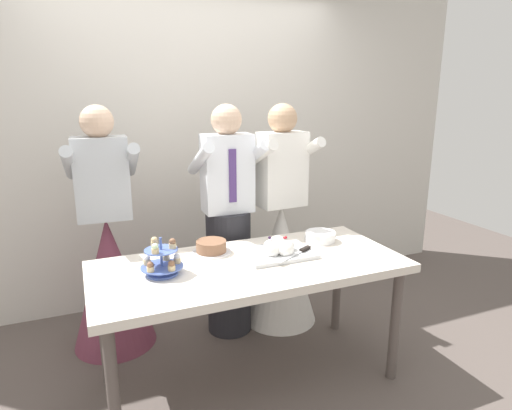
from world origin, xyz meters
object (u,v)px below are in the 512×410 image
at_px(person_bride, 280,248).
at_px(cupcake_stand, 162,261).
at_px(plate_stack, 320,236).
at_px(dessert_table, 250,275).
at_px(main_cake_tray, 278,249).
at_px(person_groom, 228,234).
at_px(person_guest, 110,266).
at_px(round_cake, 211,247).

bearing_deg(person_bride, cupcake_stand, -149.48).
bearing_deg(cupcake_stand, plate_stack, 7.53).
bearing_deg(dessert_table, main_cake_tray, 11.63).
relative_size(person_groom, person_guest, 1.00).
bearing_deg(person_groom, person_guest, 170.55).
bearing_deg(round_cake, cupcake_stand, -148.56).
bearing_deg(cupcake_stand, person_bride, 30.52).
xyz_separation_m(main_cake_tray, person_groom, (-0.12, 0.58, -0.07)).
relative_size(dessert_table, main_cake_tray, 4.29).
distance_m(main_cake_tray, person_guest, 1.20).
bearing_deg(dessert_table, plate_stack, 16.82).
relative_size(person_groom, person_bride, 1.00).
bearing_deg(person_groom, round_cake, -122.25).
height_order(cupcake_stand, person_guest, person_guest).
bearing_deg(person_bride, dessert_table, -128.78).
height_order(cupcake_stand, person_bride, person_bride).
xyz_separation_m(plate_stack, round_cake, (-0.73, 0.07, 0.00)).
distance_m(dessert_table, person_guest, 1.06).
bearing_deg(round_cake, person_groom, 57.75).
bearing_deg(plate_stack, person_bride, 99.18).
bearing_deg(person_guest, main_cake_tray, -37.49).
bearing_deg(plate_stack, round_cake, 174.81).
distance_m(plate_stack, person_groom, 0.67).
height_order(dessert_table, main_cake_tray, main_cake_tray).
relative_size(main_cake_tray, person_bride, 0.25).
height_order(main_cake_tray, round_cake, main_cake_tray).
bearing_deg(person_groom, person_bride, -0.34).
height_order(dessert_table, person_bride, person_bride).
height_order(plate_stack, person_bride, person_bride).
distance_m(cupcake_stand, person_bride, 1.19).
relative_size(plate_stack, person_guest, 0.12).
relative_size(main_cake_tray, person_guest, 0.25).
bearing_deg(main_cake_tray, person_guest, 142.51).
distance_m(person_groom, person_guest, 0.84).
xyz_separation_m(plate_stack, person_guest, (-1.30, 0.58, -0.23)).
height_order(cupcake_stand, round_cake, cupcake_stand).
distance_m(cupcake_stand, plate_stack, 1.08).
xyz_separation_m(cupcake_stand, person_groom, (0.58, 0.59, -0.11)).
xyz_separation_m(dessert_table, main_cake_tray, (0.20, 0.04, 0.11)).
bearing_deg(person_bride, person_guest, 173.60).
distance_m(plate_stack, person_guest, 1.44).
bearing_deg(person_guest, round_cake, -42.19).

